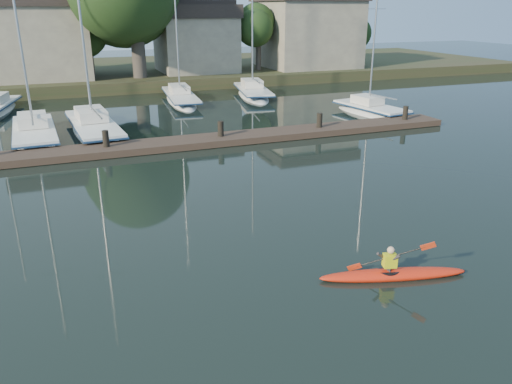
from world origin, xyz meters
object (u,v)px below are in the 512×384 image
object	(u,v)px
sailboat_1	(36,142)
sailboat_2	(95,136)
kayak	(393,272)
sailboat_4	(370,117)
sailboat_7	(253,99)
sailboat_6	(181,104)
dock	(166,144)

from	to	relation	value
sailboat_1	sailboat_2	world-z (taller)	sailboat_2
kayak	sailboat_4	distance (m)	22.65
sailboat_2	sailboat_7	distance (m)	15.95
sailboat_6	kayak	bearing A→B (deg)	-86.70
dock	sailboat_2	world-z (taller)	sailboat_2
kayak	sailboat_6	xyz separation A→B (m)	(0.83, 28.91, -0.34)
sailboat_1	sailboat_4	xyz separation A→B (m)	(21.45, -0.85, 0.01)
kayak	sailboat_2	xyz separation A→B (m)	(-6.32, 20.34, -0.37)
sailboat_2	sailboat_7	world-z (taller)	sailboat_2
dock	sailboat_1	size ratio (longest dim) A/B	2.28
sailboat_1	dock	bearing A→B (deg)	-38.49
kayak	sailboat_6	world-z (taller)	sailboat_6
sailboat_2	sailboat_7	size ratio (longest dim) A/B	1.18
kayak	sailboat_4	world-z (taller)	sailboat_4
dock	sailboat_1	bearing A→B (deg)	144.60
dock	sailboat_6	bearing A→B (deg)	73.87
dock	sailboat_6	size ratio (longest dim) A/B	2.16
sailboat_1	sailboat_7	size ratio (longest dim) A/B	1.07
sailboat_7	sailboat_4	bearing A→B (deg)	-52.69
dock	sailboat_4	distance (m)	15.44
sailboat_6	sailboat_7	xyz separation A→B (m)	(6.16, 0.21, -0.03)
dock	sailboat_2	distance (m)	5.86
dock	sailboat_4	size ratio (longest dim) A/B	2.84
kayak	sailboat_2	distance (m)	21.30
dock	sailboat_6	distance (m)	13.96
sailboat_4	sailboat_6	xyz separation A→B (m)	(-11.10, 9.66, 0.01)
dock	sailboat_7	world-z (taller)	sailboat_7
sailboat_2	sailboat_7	xyz separation A→B (m)	(13.32, 8.78, -0.00)
kayak	sailboat_4	bearing A→B (deg)	73.47
sailboat_4	sailboat_6	size ratio (longest dim) A/B	0.76
kayak	dock	size ratio (longest dim) A/B	0.12
kayak	sailboat_6	bearing A→B (deg)	103.61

